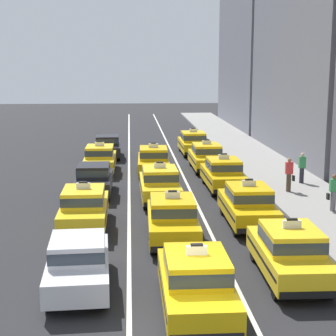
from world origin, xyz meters
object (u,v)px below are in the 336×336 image
(taxi_left_second, at_px, (84,207))
(taxi_right_fifth, at_px, (193,142))
(taxi_center_fourth, at_px, (153,160))
(taxi_right_nearest, at_px, (290,251))
(sedan_left_nearest, at_px, (78,262))
(pedestrian_near_crosswalk, at_px, (302,168))
(taxi_center_third, at_px, (160,184))
(taxi_left_fourth, at_px, (100,158))
(pedestrian_by_storefront, at_px, (289,175))
(sedan_left_third, at_px, (94,179))
(pedestrian_mid_block, at_px, (333,193))
(taxi_center_nearest, at_px, (196,281))
(taxi_right_third, at_px, (223,173))
(taxi_center_second, at_px, (172,218))
(taxi_right_second, at_px, (248,204))
(sedan_left_fifth, at_px, (108,146))
(taxi_right_fourth, at_px, (206,156))

(taxi_left_second, distance_m, taxi_right_fifth, 19.14)
(taxi_center_fourth, height_order, taxi_right_nearest, same)
(sedan_left_nearest, height_order, taxi_left_second, taxi_left_second)
(taxi_center_fourth, bearing_deg, taxi_left_second, -106.93)
(pedestrian_near_crosswalk, bearing_deg, taxi_center_third, -159.43)
(taxi_right_fifth, bearing_deg, taxi_left_fourth, -134.89)
(sedan_left_nearest, distance_m, taxi_left_fourth, 17.70)
(sedan_left_nearest, distance_m, pedestrian_by_storefront, 14.85)
(sedan_left_nearest, xyz_separation_m, taxi_right_nearest, (6.41, 0.35, 0.03))
(pedestrian_by_storefront, bearing_deg, taxi_right_nearest, -106.06)
(taxi_left_fourth, xyz_separation_m, pedestrian_near_crosswalk, (11.12, -4.39, 0.11))
(sedan_left_third, distance_m, taxi_right_fifth, 13.86)
(pedestrian_mid_block, bearing_deg, taxi_left_second, -172.58)
(taxi_left_fourth, distance_m, taxi_center_third, 8.03)
(taxi_center_nearest, bearing_deg, sedan_left_third, 104.47)
(taxi_right_third, relative_size, pedestrian_by_storefront, 2.66)
(taxi_center_second, relative_size, pedestrian_near_crosswalk, 2.78)
(taxi_right_second, bearing_deg, pedestrian_near_crosswalk, 57.78)
(sedan_left_third, height_order, taxi_center_fourth, taxi_center_fourth)
(taxi_left_fourth, bearing_deg, sedan_left_nearest, -89.14)
(taxi_center_fourth, xyz_separation_m, taxi_right_third, (3.48, -4.20, 0.00))
(taxi_right_third, relative_size, pedestrian_mid_block, 2.80)
(taxi_center_third, bearing_deg, sedan_left_fifth, 103.14)
(taxi_center_nearest, relative_size, taxi_right_third, 1.00)
(taxi_left_fourth, bearing_deg, taxi_right_second, -60.13)
(taxi_right_fourth, distance_m, pedestrian_near_crosswalk, 6.54)
(taxi_center_second, xyz_separation_m, taxi_center_third, (-0.14, 6.01, 0.00))
(taxi_center_fourth, bearing_deg, taxi_right_third, -50.34)
(taxi_left_second, xyz_separation_m, taxi_left_fourth, (0.05, 11.58, 0.00))
(taxi_center_fourth, relative_size, pedestrian_by_storefront, 2.67)
(taxi_center_second, xyz_separation_m, taxi_right_fifth, (3.05, 19.81, 0.00))
(sedan_left_third, height_order, pedestrian_mid_block, pedestrian_mid_block)
(taxi_right_fourth, height_order, pedestrian_mid_block, taxi_right_fourth)
(sedan_left_third, relative_size, taxi_right_second, 0.95)
(taxi_center_second, bearing_deg, taxi_right_nearest, -50.30)
(taxi_center_third, bearing_deg, taxi_center_fourth, 90.20)
(sedan_left_nearest, xyz_separation_m, taxi_center_nearest, (3.26, -1.81, 0.03))
(taxi_center_second, xyz_separation_m, taxi_right_nearest, (3.31, -3.99, 0.00))
(sedan_left_third, bearing_deg, taxi_center_nearest, -75.53)
(taxi_right_nearest, height_order, taxi_right_third, same)
(sedan_left_third, bearing_deg, sedan_left_nearest, -88.68)
(taxi_center_fourth, bearing_deg, sedan_left_fifth, 115.14)
(taxi_right_second, distance_m, pedestrian_near_crosswalk, 8.44)
(taxi_left_fourth, bearing_deg, taxi_right_fourth, 2.48)
(pedestrian_mid_block, bearing_deg, taxi_center_nearest, -127.62)
(taxi_left_fourth, xyz_separation_m, pedestrian_by_storefront, (9.84, -6.36, 0.14))
(pedestrian_near_crosswalk, height_order, pedestrian_by_storefront, pedestrian_by_storefront)
(taxi_left_second, relative_size, taxi_center_fourth, 0.99)
(taxi_right_second, relative_size, pedestrian_by_storefront, 2.65)
(taxi_center_nearest, xyz_separation_m, taxi_center_second, (-0.15, 6.14, 0.00))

